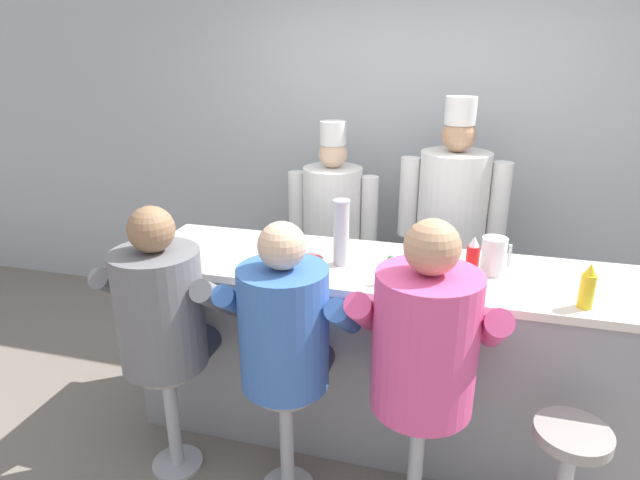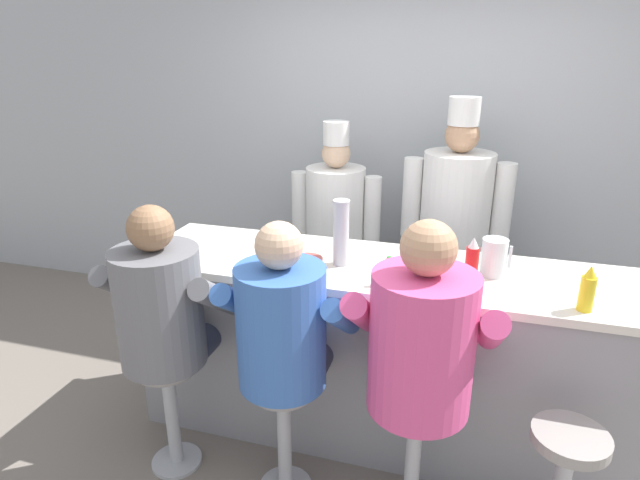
% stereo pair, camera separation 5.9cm
% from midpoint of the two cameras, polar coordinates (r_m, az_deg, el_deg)
% --- Properties ---
extents(ground_plane, '(20.00, 20.00, 0.00)m').
position_cam_midpoint_polar(ground_plane, '(3.05, 3.90, -23.07)').
color(ground_plane, slate).
extents(wall_back, '(10.00, 0.06, 2.70)m').
position_cam_midpoint_polar(wall_back, '(4.04, 9.46, 9.33)').
color(wall_back, '#B2B7BC').
rests_on(wall_back, ground_plane).
extents(diner_counter, '(2.60, 0.70, 1.01)m').
position_cam_midpoint_polar(diner_counter, '(3.02, 5.49, -11.54)').
color(diner_counter, gray).
rests_on(diner_counter, ground_plane).
extents(ketchup_bottle_red, '(0.06, 0.06, 0.24)m').
position_cam_midpoint_polar(ketchup_bottle_red, '(2.61, 15.30, -2.26)').
color(ketchup_bottle_red, red).
rests_on(ketchup_bottle_red, diner_counter).
extents(mustard_bottle_yellow, '(0.06, 0.06, 0.21)m').
position_cam_midpoint_polar(mustard_bottle_yellow, '(2.55, 26.04, -4.57)').
color(mustard_bottle_yellow, yellow).
rests_on(mustard_bottle_yellow, diner_counter).
extents(hot_sauce_bottle_orange, '(0.03, 0.03, 0.14)m').
position_cam_midpoint_polar(hot_sauce_bottle_orange, '(2.55, 6.80, -3.25)').
color(hot_sauce_bottle_orange, orange).
rests_on(hot_sauce_bottle_orange, diner_counter).
extents(water_pitcher_clear, '(0.14, 0.13, 0.19)m').
position_cam_midpoint_polar(water_pitcher_clear, '(2.76, 17.45, -1.63)').
color(water_pitcher_clear, silver).
rests_on(water_pitcher_clear, diner_counter).
extents(breakfast_plate, '(0.26, 0.26, 0.05)m').
position_cam_midpoint_polar(breakfast_plate, '(3.06, -14.75, -0.83)').
color(breakfast_plate, white).
rests_on(breakfast_plate, diner_counter).
extents(cereal_bowl, '(0.17, 0.17, 0.05)m').
position_cam_midpoint_polar(cereal_bowl, '(2.73, -2.02, -2.47)').
color(cereal_bowl, '#B24C47').
rests_on(cereal_bowl, diner_counter).
extents(coffee_mug_blue, '(0.12, 0.08, 0.08)m').
position_cam_midpoint_polar(coffee_mug_blue, '(2.82, 9.38, -1.64)').
color(coffee_mug_blue, '#4C7AB2').
rests_on(coffee_mug_blue, diner_counter).
extents(cup_stack_steel, '(0.09, 0.09, 0.35)m').
position_cam_midpoint_polar(cup_stack_steel, '(2.72, 1.66, 0.79)').
color(cup_stack_steel, '#B7BABF').
rests_on(cup_stack_steel, diner_counter).
extents(diner_seated_grey, '(0.62, 0.62, 1.42)m').
position_cam_midpoint_polar(diner_seated_grey, '(2.69, -16.82, -7.47)').
color(diner_seated_grey, '#B2B5BA').
rests_on(diner_seated_grey, ground_plane).
extents(diner_seated_blue, '(0.61, 0.60, 1.40)m').
position_cam_midpoint_polar(diner_seated_blue, '(2.44, -4.28, -9.73)').
color(diner_seated_blue, '#B2B5BA').
rests_on(diner_seated_blue, ground_plane).
extents(diner_seated_pink, '(0.66, 0.65, 1.46)m').
position_cam_midpoint_polar(diner_seated_pink, '(2.32, 10.42, -10.95)').
color(diner_seated_pink, '#B2B5BA').
rests_on(diner_seated_pink, ground_plane).
extents(empty_stool_round, '(0.31, 0.31, 0.63)m').
position_cam_midpoint_polar(empty_stool_round, '(2.61, 24.12, -21.48)').
color(empty_stool_round, '#B2B5BA').
rests_on(empty_stool_round, ground_plane).
extents(cook_in_whites_near, '(0.63, 0.40, 1.62)m').
position_cam_midpoint_polar(cook_in_whites_near, '(3.74, 0.86, 1.43)').
color(cook_in_whites_near, '#232328').
rests_on(cook_in_whites_near, ground_plane).
extents(cook_in_whites_far, '(0.70, 0.45, 1.79)m').
position_cam_midpoint_polar(cook_in_whites_far, '(3.63, 13.35, 1.89)').
color(cook_in_whites_far, '#232328').
rests_on(cook_in_whites_far, ground_plane).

